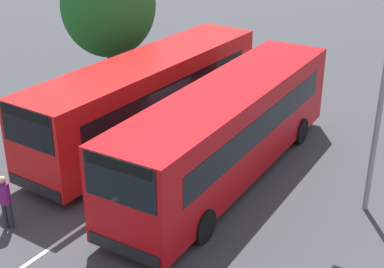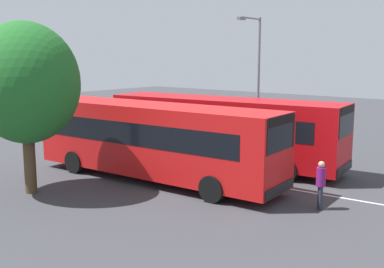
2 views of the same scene
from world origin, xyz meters
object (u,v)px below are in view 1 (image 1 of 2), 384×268
object	(u,v)px
depot_tree	(109,5)
pedestrian	(5,198)
bus_center_left	(228,128)
street_lamp	(376,78)
bus_far_left	(149,96)

from	to	relation	value
depot_tree	pedestrian	bearing A→B (deg)	28.62
bus_center_left	depot_tree	xyz separation A→B (m)	(-3.03, -8.36, 2.41)
bus_center_left	street_lamp	size ratio (longest dim) A/B	1.63
bus_far_left	depot_tree	bearing A→B (deg)	-122.61
bus_far_left	street_lamp	bearing A→B (deg)	87.92
street_lamp	depot_tree	world-z (taller)	street_lamp
bus_center_left	street_lamp	world-z (taller)	street_lamp
bus_far_left	street_lamp	distance (m)	8.64
street_lamp	pedestrian	bearing A→B (deg)	39.93
bus_far_left	pedestrian	xyz separation A→B (m)	(7.00, 0.80, -0.77)
bus_far_left	depot_tree	xyz separation A→B (m)	(-2.39, -4.33, 2.41)
street_lamp	depot_tree	bearing A→B (deg)	-13.77
pedestrian	depot_tree	size ratio (longest dim) A/B	0.26
bus_center_left	pedestrian	xyz separation A→B (m)	(6.37, -3.23, -0.77)
bus_far_left	bus_center_left	world-z (taller)	same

